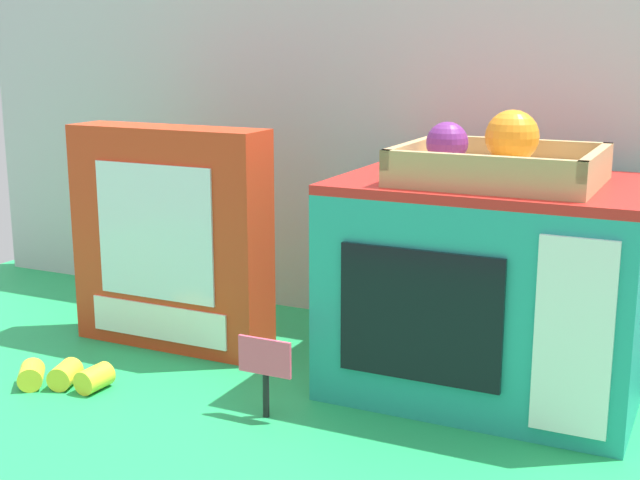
{
  "coord_description": "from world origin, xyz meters",
  "views": [
    {
      "loc": [
        0.48,
        -1.02,
        0.44
      ],
      "look_at": [
        -0.02,
        0.02,
        0.18
      ],
      "focal_mm": 48.83,
      "sensor_mm": 36.0,
      "label": 1
    }
  ],
  "objects_px": {
    "toy_microwave": "(490,286)",
    "price_sign": "(265,365)",
    "cookie_set_box": "(171,238)",
    "food_groups_crate": "(497,162)",
    "loose_toy_banana": "(64,376)"
  },
  "relations": [
    {
      "from": "toy_microwave",
      "to": "price_sign",
      "type": "xyz_separation_m",
      "value": [
        -0.21,
        -0.21,
        -0.07
      ]
    },
    {
      "from": "price_sign",
      "to": "cookie_set_box",
      "type": "bearing_deg",
      "value": 145.85
    },
    {
      "from": "food_groups_crate",
      "to": "cookie_set_box",
      "type": "distance_m",
      "value": 0.49
    },
    {
      "from": "toy_microwave",
      "to": "food_groups_crate",
      "type": "relative_size",
      "value": 1.61
    },
    {
      "from": "food_groups_crate",
      "to": "loose_toy_banana",
      "type": "relative_size",
      "value": 1.87
    },
    {
      "from": "toy_microwave",
      "to": "price_sign",
      "type": "height_order",
      "value": "toy_microwave"
    },
    {
      "from": "toy_microwave",
      "to": "cookie_set_box",
      "type": "height_order",
      "value": "cookie_set_box"
    },
    {
      "from": "price_sign",
      "to": "loose_toy_banana",
      "type": "distance_m",
      "value": 0.29
    },
    {
      "from": "cookie_set_box",
      "to": "price_sign",
      "type": "relative_size",
      "value": 3.25
    },
    {
      "from": "cookie_set_box",
      "to": "loose_toy_banana",
      "type": "relative_size",
      "value": 2.57
    },
    {
      "from": "food_groups_crate",
      "to": "loose_toy_banana",
      "type": "height_order",
      "value": "food_groups_crate"
    },
    {
      "from": "food_groups_crate",
      "to": "price_sign",
      "type": "height_order",
      "value": "food_groups_crate"
    },
    {
      "from": "toy_microwave",
      "to": "cookie_set_box",
      "type": "distance_m",
      "value": 0.47
    },
    {
      "from": "toy_microwave",
      "to": "loose_toy_banana",
      "type": "xyz_separation_m",
      "value": [
        -0.5,
        -0.24,
        -0.12
      ]
    },
    {
      "from": "toy_microwave",
      "to": "cookie_set_box",
      "type": "bearing_deg",
      "value": -175.53
    }
  ]
}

